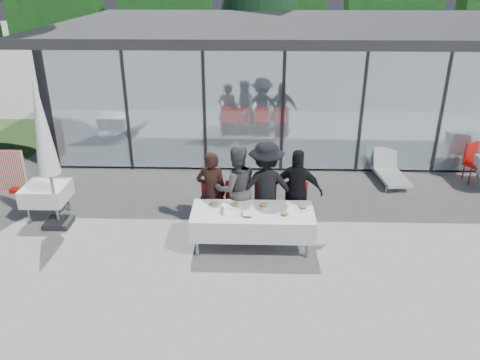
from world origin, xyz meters
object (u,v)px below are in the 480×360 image
object	(u,v)px
spare_chair_a	(473,161)
spare_chair_b	(412,149)
diner_chair_b	(236,203)
dining_table	(253,221)
diner_d	(297,191)
lounger	(389,171)
plate_extra	(284,214)
juice_bottle	(222,210)
spare_table_left	(47,193)
diner_b	(236,189)
diner_chair_c	(265,203)
plate_b	(235,205)
plate_d	(303,207)
diner_chair_a	(212,203)
market_umbrella	(44,137)
plate_c	(264,205)
plate_a	(214,204)
folded_eyeglasses	(248,217)
diner_a	(212,191)
diner_c	(266,187)
diner_chair_d	(296,204)

from	to	relation	value
spare_chair_a	spare_chair_b	size ratio (longest dim) A/B	1.00
diner_chair_b	dining_table	bearing A→B (deg)	-66.28
diner_d	lounger	size ratio (longest dim) A/B	1.23
plate_extra	juice_bottle	bearing A→B (deg)	177.65
spare_table_left	juice_bottle	bearing A→B (deg)	-17.12
diner_b	plate_extra	distance (m)	1.24
diner_d	juice_bottle	world-z (taller)	diner_d
dining_table	spare_chair_b	bearing A→B (deg)	44.12
diner_b	diner_chair_c	world-z (taller)	diner_b
plate_b	plate_d	xyz separation A→B (m)	(1.27, -0.07, 0.00)
diner_chair_a	juice_bottle	bearing A→B (deg)	-73.06
market_umbrella	spare_table_left	bearing A→B (deg)	131.46
diner_chair_a	plate_c	bearing A→B (deg)	-28.68
diner_chair_c	diner_chair_a	bearing A→B (deg)	180.00
diner_chair_b	market_umbrella	world-z (taller)	market_umbrella
diner_chair_a	plate_b	xyz separation A→B (m)	(0.48, -0.55, 0.24)
plate_c	diner_chair_a	bearing A→B (deg)	151.32
plate_a	diner_d	bearing A→B (deg)	16.76
diner_chair_c	diner_d	xyz separation A→B (m)	(0.62, -0.06, 0.31)
diner_chair_b	folded_eyeglasses	distance (m)	1.05
plate_extra	spare_table_left	xyz separation A→B (m)	(-4.88, 1.20, -0.22)
diner_chair_a	juice_bottle	size ratio (longest dim) A/B	7.34
market_umbrella	plate_b	bearing A→B (deg)	-7.57
dining_table	plate_a	bearing A→B (deg)	164.08
dining_table	juice_bottle	size ratio (longest dim) A/B	17.01
diner_chair_b	plate_b	xyz separation A→B (m)	(-0.01, -0.55, 0.24)
plate_d	diner_chair_c	bearing A→B (deg)	137.62
spare_chair_a	diner_a	bearing A→B (deg)	-157.84
plate_c	folded_eyeglasses	distance (m)	0.53
diner_d	plate_a	world-z (taller)	diner_d
plate_c	spare_table_left	size ratio (longest dim) A/B	0.34
plate_b	plate_c	xyz separation A→B (m)	(0.54, -0.01, 0.00)
spare_table_left	dining_table	bearing A→B (deg)	-13.74
diner_chair_a	folded_eyeglasses	distance (m)	1.25
diner_c	plate_d	distance (m)	0.89
folded_eyeglasses	lounger	xyz separation A→B (m)	(3.48, 3.44, -0.50)
dining_table	diner_chair_d	distance (m)	1.15
diner_chair_c	market_umbrella	world-z (taller)	market_umbrella
plate_extra	juice_bottle	size ratio (longest dim) A/B	2.17
plate_a	folded_eyeglasses	world-z (taller)	plate_a
spare_table_left	diner_a	bearing A→B (deg)	-5.90
plate_d	juice_bottle	world-z (taller)	juice_bottle
diner_a	spare_table_left	world-z (taller)	diner_a
diner_c	plate_a	bearing A→B (deg)	21.94
diner_chair_d	folded_eyeglasses	bearing A→B (deg)	-133.95
spare_table_left	spare_chair_a	xyz separation A→B (m)	(9.73, 2.18, -0.02)
diner_a	plate_extra	xyz separation A→B (m)	(1.39, -0.84, -0.05)
juice_bottle	spare_chair_b	size ratio (longest dim) A/B	0.14
diner_b	plate_a	xyz separation A→B (m)	(-0.40, -0.48, -0.11)
diner_c	spare_chair_a	distance (m)	5.77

